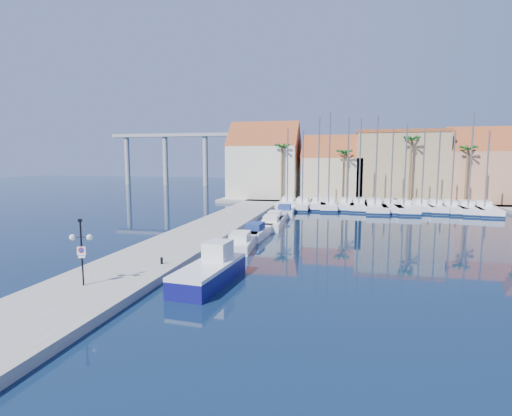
# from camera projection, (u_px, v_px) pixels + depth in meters

# --- Properties ---
(ground) EXTENTS (260.00, 260.00, 0.00)m
(ground) POSITION_uv_depth(u_px,v_px,m) (268.00, 279.00, 24.59)
(ground) COLOR black
(ground) RESTS_ON ground
(quay_west) EXTENTS (6.00, 77.00, 0.50)m
(quay_west) POSITION_uv_depth(u_px,v_px,m) (206.00, 231.00, 39.62)
(quay_west) COLOR gray
(quay_west) RESTS_ON ground
(shore_north) EXTENTS (54.00, 16.00, 0.50)m
(shore_north) POSITION_uv_depth(u_px,v_px,m) (379.00, 200.00, 68.78)
(shore_north) COLOR gray
(shore_north) RESTS_ON ground
(lamp_post) EXTENTS (1.22, 0.55, 3.68)m
(lamp_post) POSITION_uv_depth(u_px,v_px,m) (81.00, 242.00, 21.48)
(lamp_post) COLOR black
(lamp_post) RESTS_ON quay_west
(bollard) EXTENTS (0.18, 0.18, 0.44)m
(bollard) POSITION_uv_depth(u_px,v_px,m) (162.00, 261.00, 26.19)
(bollard) COLOR black
(bollard) RESTS_ON quay_west
(fishing_boat) EXTENTS (2.78, 6.78, 2.31)m
(fishing_boat) POSITION_uv_depth(u_px,v_px,m) (211.00, 270.00, 23.73)
(fishing_boat) COLOR #10105E
(fishing_boat) RESTS_ON ground
(motorboat_west_0) EXTENTS (2.60, 6.66, 1.40)m
(motorboat_west_0) POSITION_uv_depth(u_px,v_px,m) (241.00, 242.00, 33.27)
(motorboat_west_0) COLOR white
(motorboat_west_0) RESTS_ON ground
(motorboat_west_1) EXTENTS (2.29, 6.37, 1.40)m
(motorboat_west_1) POSITION_uv_depth(u_px,v_px,m) (256.00, 231.00, 37.96)
(motorboat_west_1) COLOR white
(motorboat_west_1) RESTS_ON ground
(motorboat_west_2) EXTENTS (2.59, 6.79, 1.40)m
(motorboat_west_2) POSITION_uv_depth(u_px,v_px,m) (272.00, 223.00, 43.02)
(motorboat_west_2) COLOR white
(motorboat_west_2) RESTS_ON ground
(motorboat_west_3) EXTENTS (2.14, 6.33, 1.40)m
(motorboat_west_3) POSITION_uv_depth(u_px,v_px,m) (276.00, 218.00, 46.54)
(motorboat_west_3) COLOR white
(motorboat_west_3) RESTS_ON ground
(motorboat_west_4) EXTENTS (2.87, 7.30, 1.40)m
(motorboat_west_4) POSITION_uv_depth(u_px,v_px,m) (285.00, 211.00, 52.77)
(motorboat_west_4) COLOR white
(motorboat_west_4) RESTS_ON ground
(sailboat_0) EXTENTS (2.48, 9.28, 11.81)m
(sailboat_0) POSITION_uv_depth(u_px,v_px,m) (288.00, 203.00, 61.01)
(sailboat_0) COLOR white
(sailboat_0) RESTS_ON ground
(sailboat_1) EXTENTS (2.46, 9.26, 11.39)m
(sailboat_1) POSITION_uv_depth(u_px,v_px,m) (303.00, 205.00, 59.62)
(sailboat_1) COLOR white
(sailboat_1) RESTS_ON ground
(sailboat_2) EXTENTS (2.90, 8.85, 13.45)m
(sailboat_2) POSITION_uv_depth(u_px,v_px,m) (318.00, 204.00, 59.92)
(sailboat_2) COLOR white
(sailboat_2) RESTS_ON ground
(sailboat_3) EXTENTS (2.97, 9.13, 14.07)m
(sailboat_3) POSITION_uv_depth(u_px,v_px,m) (328.00, 205.00, 59.03)
(sailboat_3) COLOR white
(sailboat_3) RESTS_ON ground
(sailboat_4) EXTENTS (2.43, 8.45, 13.17)m
(sailboat_4) POSITION_uv_depth(u_px,v_px,m) (347.00, 205.00, 58.95)
(sailboat_4) COLOR white
(sailboat_4) RESTS_ON ground
(sailboat_5) EXTENTS (2.69, 9.35, 12.99)m
(sailboat_5) POSITION_uv_depth(u_px,v_px,m) (359.00, 205.00, 58.56)
(sailboat_5) COLOR white
(sailboat_5) RESTS_ON ground
(sailboat_6) EXTENTS (3.18, 11.31, 13.35)m
(sailboat_6) POSITION_uv_depth(u_px,v_px,m) (374.00, 206.00, 57.41)
(sailboat_6) COLOR white
(sailboat_6) RESTS_ON ground
(sailboat_7) EXTENTS (2.74, 10.36, 11.51)m
(sailboat_7) POSITION_uv_depth(u_px,v_px,m) (390.00, 207.00, 57.13)
(sailboat_7) COLOR white
(sailboat_7) RESTS_ON ground
(sailboat_8) EXTENTS (3.27, 10.81, 12.17)m
(sailboat_8) POSITION_uv_depth(u_px,v_px,m) (403.00, 207.00, 56.46)
(sailboat_8) COLOR white
(sailboat_8) RESTS_ON ground
(sailboat_9) EXTENTS (2.61, 8.42, 11.70)m
(sailboat_9) POSITION_uv_depth(u_px,v_px,m) (421.00, 206.00, 57.05)
(sailboat_9) COLOR white
(sailboat_9) RESTS_ON ground
(sailboat_10) EXTENTS (2.77, 8.43, 11.38)m
(sailboat_10) POSITION_uv_depth(u_px,v_px,m) (436.00, 207.00, 56.17)
(sailboat_10) COLOR white
(sailboat_10) RESTS_ON ground
(sailboat_11) EXTENTS (3.02, 9.28, 11.20)m
(sailboat_11) POSITION_uv_depth(u_px,v_px,m) (450.00, 208.00, 55.68)
(sailboat_11) COLOR white
(sailboat_11) RESTS_ON ground
(sailboat_12) EXTENTS (3.39, 9.93, 13.56)m
(sailboat_12) POSITION_uv_depth(u_px,v_px,m) (467.00, 208.00, 54.85)
(sailboat_12) COLOR white
(sailboat_12) RESTS_ON ground
(sailboat_13) EXTENTS (3.53, 10.46, 11.08)m
(sailboat_13) POSITION_uv_depth(u_px,v_px,m) (483.00, 209.00, 54.31)
(sailboat_13) COLOR white
(sailboat_13) RESTS_ON ground
(building_0) EXTENTS (12.30, 9.00, 13.50)m
(building_0) POSITION_uv_depth(u_px,v_px,m) (264.00, 164.00, 71.48)
(building_0) COLOR beige
(building_0) RESTS_ON shore_north
(building_1) EXTENTS (10.30, 8.00, 11.00)m
(building_1) POSITION_uv_depth(u_px,v_px,m) (332.00, 171.00, 68.97)
(building_1) COLOR #BFB086
(building_1) RESTS_ON shore_north
(building_2) EXTENTS (14.20, 10.20, 11.50)m
(building_2) POSITION_uv_depth(u_px,v_px,m) (399.00, 165.00, 67.38)
(building_2) COLOR #9E8961
(building_2) RESTS_ON shore_north
(building_3) EXTENTS (10.30, 8.00, 12.00)m
(building_3) POSITION_uv_depth(u_px,v_px,m) (478.00, 168.00, 63.80)
(building_3) COLOR tan
(building_3) RESTS_ON shore_north
(palm_0) EXTENTS (2.60, 2.60, 10.15)m
(palm_0) POSITION_uv_depth(u_px,v_px,m) (282.00, 148.00, 65.45)
(palm_0) COLOR brown
(palm_0) RESTS_ON shore_north
(palm_1) EXTENTS (2.60, 2.60, 9.15)m
(palm_1) POSITION_uv_depth(u_px,v_px,m) (344.00, 154.00, 63.34)
(palm_1) COLOR brown
(palm_1) RESTS_ON shore_north
(palm_2) EXTENTS (2.60, 2.60, 11.15)m
(palm_2) POSITION_uv_depth(u_px,v_px,m) (412.00, 141.00, 60.89)
(palm_2) COLOR brown
(palm_2) RESTS_ON shore_north
(palm_3) EXTENTS (2.60, 2.60, 9.65)m
(palm_3) POSITION_uv_depth(u_px,v_px,m) (468.00, 150.00, 59.29)
(palm_3) COLOR brown
(palm_3) RESTS_ON shore_north
(viaduct) EXTENTS (48.00, 2.20, 14.45)m
(viaduct) POSITION_uv_depth(u_px,v_px,m) (188.00, 149.00, 111.33)
(viaduct) COLOR #9E9E99
(viaduct) RESTS_ON ground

